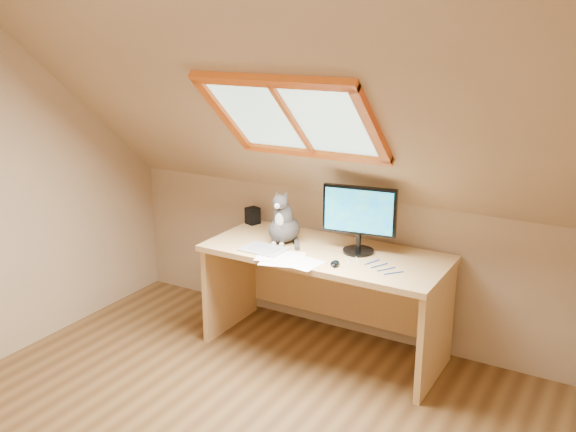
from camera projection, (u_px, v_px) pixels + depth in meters
The scene contains 9 objects.
room_shell at pixel (164, 195), 2.75m from camera, with size 3.52×3.52×2.41m.
desk at pixel (330, 279), 4.28m from camera, with size 1.58×0.69×0.72m.
monitor at pixel (359, 215), 4.05m from camera, with size 0.47×0.20×0.44m.
cat at pixel (283, 223), 4.28m from camera, with size 0.22×0.26×0.37m.
desk_speaker at pixel (253, 216), 4.69m from camera, with size 0.08×0.08×0.12m, color black.
graphics_tablet at pixel (264, 250), 4.16m from camera, with size 0.28×0.20×0.01m, color #B2B2B7.
mouse at pixel (335, 263), 3.89m from camera, with size 0.05×0.09×0.03m, color black.
papers at pixel (285, 258), 4.02m from camera, with size 0.35×0.30×0.01m.
cables at pixel (367, 265), 3.89m from camera, with size 0.51×0.26×0.01m.
Camera 1 is at (1.80, -2.13, 2.15)m, focal length 40.00 mm.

